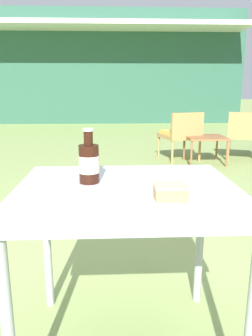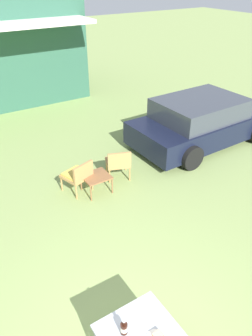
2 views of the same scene
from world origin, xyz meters
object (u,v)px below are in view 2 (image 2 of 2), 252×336
garden_side_table (96,178)px  cola_bottle_near (124,328)px  parked_car (202,121)px  wicker_chair_plain (118,162)px  wicker_chair_cushioned (78,174)px  patio_table (138,335)px

garden_side_table → cola_bottle_near: cola_bottle_near is taller
parked_car → wicker_chair_plain: parked_car is taller
wicker_chair_cushioned → cola_bottle_near: (-1.14, -3.64, 0.38)m
garden_side_table → patio_table: bearing=-110.6°
wicker_chair_plain → garden_side_table: wicker_chair_plain is taller
wicker_chair_cushioned → garden_side_table: bearing=127.3°
patio_table → cola_bottle_near: bearing=154.6°
garden_side_table → wicker_chair_cushioned: bearing=144.5°
garden_side_table → patio_table: 3.74m
wicker_chair_plain → garden_side_table: 0.71m
garden_side_table → cola_bottle_near: (-1.46, -3.42, 0.45)m
wicker_chair_cushioned → parked_car: bearing=167.8°
parked_car → wicker_chair_plain: (-2.86, -0.35, -0.19)m
parked_car → wicker_chair_cushioned: 3.87m
patio_table → cola_bottle_near: size_ratio=3.93×
garden_side_table → patio_table: (-1.31, -3.49, 0.29)m
wicker_chair_cushioned → wicker_chair_plain: size_ratio=1.00×
cola_bottle_near → wicker_chair_plain: bearing=59.5°
parked_car → wicker_chair_cushioned: size_ratio=5.52×
parked_car → garden_side_table: parked_car is taller
wicker_chair_plain → garden_side_table: size_ratio=1.33×
garden_side_table → cola_bottle_near: bearing=-113.1°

